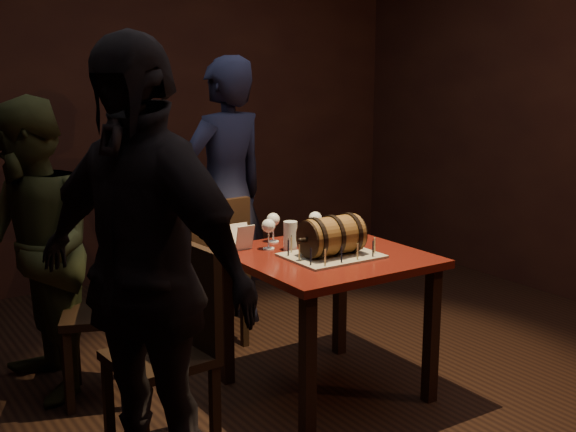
{
  "coord_description": "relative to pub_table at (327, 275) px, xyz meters",
  "views": [
    {
      "loc": [
        -2.03,
        -2.89,
        1.68
      ],
      "look_at": [
        -0.09,
        0.05,
        0.95
      ],
      "focal_mm": 45.0,
      "sensor_mm": 36.0,
      "label": 1
    }
  ],
  "objects": [
    {
      "name": "pint_of_ale",
      "position": [
        -0.11,
        0.17,
        0.18
      ],
      "size": [
        0.07,
        0.07,
        0.15
      ],
      "color": "silver",
      "rests_on": "pub_table"
    },
    {
      "name": "menu_card",
      "position": [
        -0.31,
        0.31,
        0.17
      ],
      "size": [
        0.1,
        0.05,
        0.13
      ],
      "primitive_type": null,
      "color": "white",
      "rests_on": "pub_table"
    },
    {
      "name": "person_back",
      "position": [
        0.05,
        1.16,
        0.23
      ],
      "size": [
        0.7,
        0.53,
        1.75
      ],
      "primitive_type": "imported",
      "rotation": [
        0.0,
        0.0,
        3.33
      ],
      "color": "#1B1E37",
      "rests_on": "ground"
    },
    {
      "name": "wine_glass_mid",
      "position": [
        -0.1,
        0.36,
        0.23
      ],
      "size": [
        0.07,
        0.07,
        0.16
      ],
      "color": "silver",
      "rests_on": "pub_table"
    },
    {
      "name": "birthday_candles",
      "position": [
        -0.02,
        -0.06,
        0.16
      ],
      "size": [
        0.4,
        0.3,
        0.09
      ],
      "color": "#DDC484",
      "rests_on": "cake_board"
    },
    {
      "name": "room_shell",
      "position": [
        -0.08,
        0.04,
        0.76
      ],
      "size": [
        5.04,
        5.04,
        2.8
      ],
      "color": "black",
      "rests_on": "ground"
    },
    {
      "name": "person_left_front",
      "position": [
        -1.16,
        -0.41,
        0.27
      ],
      "size": [
        0.8,
        1.15,
        1.81
      ],
      "primitive_type": "imported",
      "rotation": [
        0.0,
        0.0,
        -1.2
      ],
      "color": "black",
      "rests_on": "ground"
    },
    {
      "name": "wine_glass_right",
      "position": [
        0.11,
        0.26,
        0.23
      ],
      "size": [
        0.07,
        0.07,
        0.16
      ],
      "color": "silver",
      "rests_on": "pub_table"
    },
    {
      "name": "chair_back",
      "position": [
        -0.22,
        0.86,
        -0.12
      ],
      "size": [
        0.43,
        0.43,
        0.93
      ],
      "color": "black",
      "rests_on": "ground"
    },
    {
      "name": "wine_glass_left",
      "position": [
        -0.2,
        0.24,
        0.23
      ],
      "size": [
        0.07,
        0.07,
        0.16
      ],
      "color": "silver",
      "rests_on": "pub_table"
    },
    {
      "name": "barrel_cake",
      "position": [
        -0.02,
        -0.06,
        0.22
      ],
      "size": [
        0.36,
        0.21,
        0.21
      ],
      "color": "brown",
      "rests_on": "cake_board"
    },
    {
      "name": "cake_board",
      "position": [
        -0.02,
        -0.06,
        0.12
      ],
      "size": [
        0.45,
        0.35,
        0.01
      ],
      "primitive_type": "cube",
      "color": "gray",
      "rests_on": "pub_table"
    },
    {
      "name": "pub_table",
      "position": [
        0.0,
        0.0,
        0.0
      ],
      "size": [
        0.9,
        0.9,
        0.75
      ],
      "color": "#430F0B",
      "rests_on": "ground"
    },
    {
      "name": "chair_left_rear",
      "position": [
        -0.91,
        0.55,
        -0.12
      ],
      "size": [
        0.52,
        0.52,
        0.93
      ],
      "color": "black",
      "rests_on": "ground"
    },
    {
      "name": "chair_left_front",
      "position": [
        -0.89,
        -0.11,
        -0.12
      ],
      "size": [
        0.43,
        0.43,
        0.93
      ],
      "color": "black",
      "rests_on": "ground"
    },
    {
      "name": "person_left_rear",
      "position": [
        -1.26,
        0.79,
        0.13
      ],
      "size": [
        0.62,
        0.78,
        1.55
      ],
      "primitive_type": "imported",
      "rotation": [
        0.0,
        0.0,
        -1.53
      ],
      "color": "#393E1F",
      "rests_on": "ground"
    }
  ]
}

